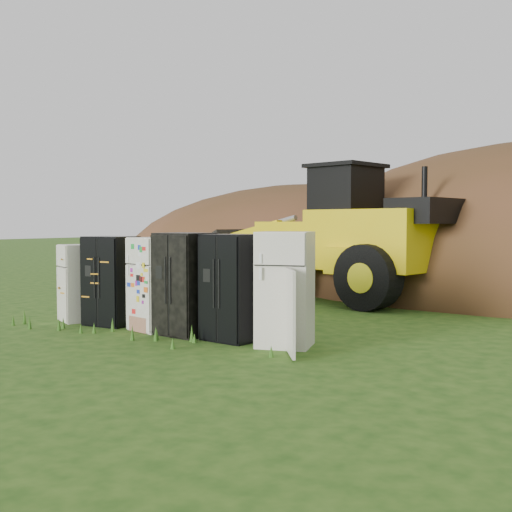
{
  "coord_description": "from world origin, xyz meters",
  "views": [
    {
      "loc": [
        7.59,
        -9.01,
        2.02
      ],
      "look_at": [
        0.51,
        2.0,
        1.34
      ],
      "focal_mm": 45.0,
      "sensor_mm": 36.0,
      "label": 1
    }
  ],
  "objects_px": {
    "fridge_open_door": "(285,289)",
    "wheel_loader": "(319,232)",
    "fridge_leftmost": "(79,283)",
    "fridge_dark_mid": "(185,284)",
    "fridge_black_right": "(233,287)",
    "fridge_black_side": "(111,281)",
    "fridge_sticker": "(155,284)"
  },
  "relations": [
    {
      "from": "fridge_open_door",
      "to": "wheel_loader",
      "type": "bearing_deg",
      "value": 95.63
    },
    {
      "from": "fridge_leftmost",
      "to": "fridge_dark_mid",
      "type": "xyz_separation_m",
      "value": [
        2.85,
        -0.07,
        0.13
      ]
    },
    {
      "from": "fridge_dark_mid",
      "to": "fridge_open_door",
      "type": "bearing_deg",
      "value": 7.6
    },
    {
      "from": "wheel_loader",
      "to": "fridge_black_right",
      "type": "bearing_deg",
      "value": -64.42
    },
    {
      "from": "fridge_open_door",
      "to": "wheel_loader",
      "type": "distance_m",
      "value": 6.89
    },
    {
      "from": "fridge_dark_mid",
      "to": "fridge_open_door",
      "type": "height_order",
      "value": "fridge_open_door"
    },
    {
      "from": "fridge_black_right",
      "to": "fridge_open_door",
      "type": "relative_size",
      "value": 0.97
    },
    {
      "from": "fridge_black_side",
      "to": "wheel_loader",
      "type": "xyz_separation_m",
      "value": [
        1.35,
        6.28,
        0.88
      ]
    },
    {
      "from": "fridge_open_door",
      "to": "fridge_black_right",
      "type": "bearing_deg",
      "value": 163.91
    },
    {
      "from": "fridge_sticker",
      "to": "fridge_open_door",
      "type": "relative_size",
      "value": 0.93
    },
    {
      "from": "fridge_sticker",
      "to": "fridge_open_door",
      "type": "xyz_separation_m",
      "value": [
        2.84,
        -0.02,
        0.06
      ]
    },
    {
      "from": "fridge_black_right",
      "to": "fridge_open_door",
      "type": "bearing_deg",
      "value": 7.57
    },
    {
      "from": "fridge_black_right",
      "to": "fridge_open_door",
      "type": "xyz_separation_m",
      "value": [
        1.02,
        0.02,
        0.02
      ]
    },
    {
      "from": "fridge_leftmost",
      "to": "fridge_dark_mid",
      "type": "height_order",
      "value": "fridge_dark_mid"
    },
    {
      "from": "fridge_black_right",
      "to": "wheel_loader",
      "type": "xyz_separation_m",
      "value": [
        -1.61,
        6.33,
        0.85
      ]
    },
    {
      "from": "fridge_leftmost",
      "to": "fridge_sticker",
      "type": "bearing_deg",
      "value": 24.7
    },
    {
      "from": "fridge_dark_mid",
      "to": "fridge_sticker",
      "type": "bearing_deg",
      "value": -178.26
    },
    {
      "from": "fridge_leftmost",
      "to": "wheel_loader",
      "type": "bearing_deg",
      "value": 94.96
    },
    {
      "from": "fridge_black_side",
      "to": "fridge_sticker",
      "type": "xyz_separation_m",
      "value": [
        1.14,
        -0.0,
        -0.0
      ]
    },
    {
      "from": "fridge_sticker",
      "to": "fridge_black_right",
      "type": "height_order",
      "value": "fridge_black_right"
    },
    {
      "from": "fridge_leftmost",
      "to": "wheel_loader",
      "type": "distance_m",
      "value": 6.75
    },
    {
      "from": "fridge_sticker",
      "to": "fridge_black_right",
      "type": "relative_size",
      "value": 0.96
    },
    {
      "from": "fridge_leftmost",
      "to": "fridge_black_side",
      "type": "distance_m",
      "value": 0.92
    },
    {
      "from": "fridge_open_door",
      "to": "fridge_sticker",
      "type": "bearing_deg",
      "value": 162.54
    },
    {
      "from": "fridge_black_side",
      "to": "fridge_open_door",
      "type": "height_order",
      "value": "fridge_open_door"
    },
    {
      "from": "fridge_leftmost",
      "to": "fridge_open_door",
      "type": "relative_size",
      "value": 0.84
    },
    {
      "from": "fridge_black_right",
      "to": "wheel_loader",
      "type": "bearing_deg",
      "value": 110.92
    },
    {
      "from": "fridge_leftmost",
      "to": "fridge_dark_mid",
      "type": "bearing_deg",
      "value": 23.43
    },
    {
      "from": "fridge_leftmost",
      "to": "wheel_loader",
      "type": "xyz_separation_m",
      "value": [
        2.27,
        6.28,
        0.97
      ]
    },
    {
      "from": "fridge_black_side",
      "to": "fridge_open_door",
      "type": "relative_size",
      "value": 0.94
    },
    {
      "from": "fridge_black_right",
      "to": "fridge_black_side",
      "type": "bearing_deg",
      "value": -174.2
    },
    {
      "from": "wheel_loader",
      "to": "fridge_dark_mid",
      "type": "bearing_deg",
      "value": -73.49
    }
  ]
}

